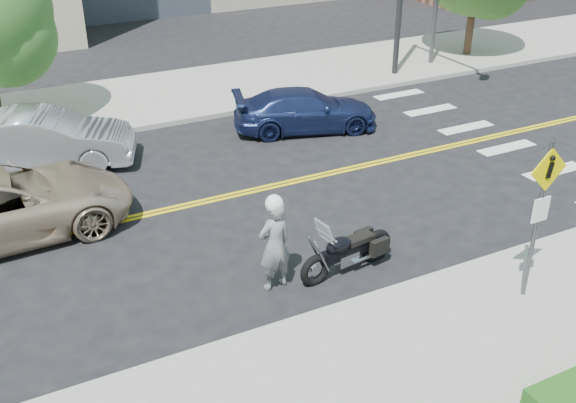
# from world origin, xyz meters

# --- Properties ---
(ground_plane) EXTENTS (120.00, 120.00, 0.00)m
(ground_plane) POSITION_xyz_m (0.00, 0.00, 0.00)
(ground_plane) COLOR black
(ground_plane) RESTS_ON ground
(sidewalk_far) EXTENTS (60.00, 5.00, 0.15)m
(sidewalk_far) POSITION_xyz_m (0.00, 7.50, 0.07)
(sidewalk_far) COLOR #9E9B91
(sidewalk_far) RESTS_ON ground_plane
(pedestrian_sign) EXTENTS (0.78, 0.08, 3.00)m
(pedestrian_sign) POSITION_xyz_m (4.20, -6.31, 1.96)
(pedestrian_sign) COLOR #4C4C51
(pedestrian_sign) RESTS_ON sidewalk_near
(motorcyclist) EXTENTS (0.71, 0.52, 1.94)m
(motorcyclist) POSITION_xyz_m (0.38, -3.85, 0.96)
(motorcyclist) COLOR #AAAAAE
(motorcyclist) RESTS_ON ground
(motorcycle) EXTENTS (2.20, 0.94, 1.30)m
(motorcycle) POSITION_xyz_m (1.87, -4.00, 0.65)
(motorcycle) COLOR black
(motorcycle) RESTS_ON ground
(suv) EXTENTS (5.50, 2.78, 1.49)m
(suv) POSITION_xyz_m (-3.87, 0.41, 0.74)
(suv) COLOR tan
(suv) RESTS_ON ground
(parked_car_silver) EXTENTS (4.75, 2.98, 1.48)m
(parked_car_silver) POSITION_xyz_m (-2.48, 3.74, 0.74)
(parked_car_silver) COLOR #B4B7BD
(parked_car_silver) RESTS_ON ground
(parked_car_blue) EXTENTS (4.47, 2.79, 1.21)m
(parked_car_blue) POSITION_xyz_m (4.69, 2.95, 0.60)
(parked_car_blue) COLOR navy
(parked_car_blue) RESTS_ON ground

